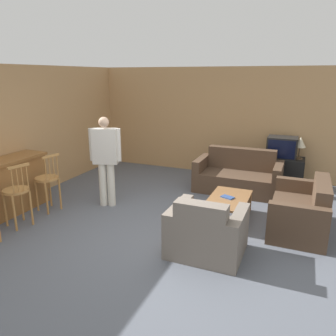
{
  "coord_description": "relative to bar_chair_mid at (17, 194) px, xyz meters",
  "views": [
    {
      "loc": [
        1.92,
        -4.2,
        2.41
      ],
      "look_at": [
        -0.18,
        0.84,
        0.85
      ],
      "focal_mm": 35.0,
      "sensor_mm": 36.0,
      "label": 1
    }
  ],
  "objects": [
    {
      "name": "ground_plane",
      "position": [
        2.24,
        0.56,
        -0.55
      ],
      "size": [
        24.0,
        24.0,
        0.0
      ],
      "primitive_type": "plane",
      "color": "#565B66"
    },
    {
      "name": "wall_back",
      "position": [
        2.24,
        4.29,
        0.75
      ],
      "size": [
        9.4,
        0.08,
        2.6
      ],
      "color": "tan",
      "rests_on": "ground_plane"
    },
    {
      "name": "wall_left",
      "position": [
        -0.92,
        1.93,
        0.75
      ],
      "size": [
        0.08,
        8.73,
        2.6
      ],
      "color": "tan",
      "rests_on": "ground_plane"
    },
    {
      "name": "bar_chair_mid",
      "position": [
        0.0,
        0.0,
        0.0
      ],
      "size": [
        0.5,
        0.5,
        1.07
      ],
      "color": "#B77F42",
      "rests_on": "ground_plane"
    },
    {
      "name": "bar_chair_far",
      "position": [
        0.0,
        0.7,
        0.0
      ],
      "size": [
        0.48,
        0.48,
        1.07
      ],
      "color": "#B77F42",
      "rests_on": "ground_plane"
    },
    {
      "name": "couch_far",
      "position": [
        2.98,
        3.1,
        -0.25
      ],
      "size": [
        1.77,
        0.9,
        0.88
      ],
      "color": "#4C3828",
      "rests_on": "ground_plane"
    },
    {
      "name": "armchair_near",
      "position": [
        3.08,
        0.33,
        -0.24
      ],
      "size": [
        1.01,
        0.86,
        0.86
      ],
      "color": "#70665B",
      "rests_on": "ground_plane"
    },
    {
      "name": "loveseat_right",
      "position": [
        4.28,
        1.64,
        -0.25
      ],
      "size": [
        0.83,
        1.45,
        0.84
      ],
      "color": "#4C3828",
      "rests_on": "ground_plane"
    },
    {
      "name": "coffee_table",
      "position": [
        3.11,
        1.59,
        -0.22
      ],
      "size": [
        0.65,
        1.08,
        0.39
      ],
      "color": "brown",
      "rests_on": "ground_plane"
    },
    {
      "name": "tv_unit",
      "position": [
        3.77,
        3.91,
        -0.24
      ],
      "size": [
        1.01,
        0.53,
        0.62
      ],
      "color": "black",
      "rests_on": "ground_plane"
    },
    {
      "name": "tv",
      "position": [
        3.77,
        3.91,
        0.3
      ],
      "size": [
        0.63,
        0.49,
        0.47
      ],
      "color": "black",
      "rests_on": "tv_unit"
    },
    {
      "name": "book_on_table",
      "position": [
        3.09,
        1.59,
        -0.16
      ],
      "size": [
        0.25,
        0.2,
        0.02
      ],
      "color": "navy",
      "rests_on": "coffee_table"
    },
    {
      "name": "table_lamp",
      "position": [
        4.14,
        3.91,
        0.43
      ],
      "size": [
        0.24,
        0.24,
        0.49
      ],
      "color": "brown",
      "rests_on": "tv_unit"
    },
    {
      "name": "person_by_window",
      "position": [
        0.85,
        1.32,
        0.4
      ],
      "size": [
        0.57,
        0.31,
        1.69
      ],
      "color": "silver",
      "rests_on": "ground_plane"
    }
  ]
}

